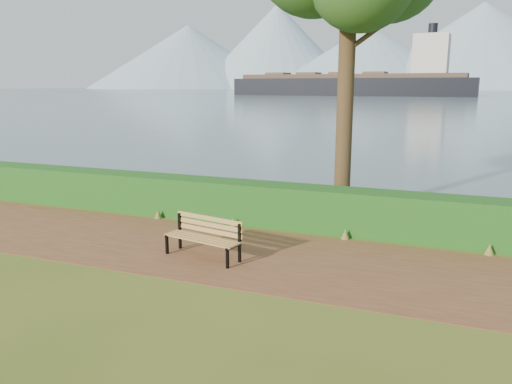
% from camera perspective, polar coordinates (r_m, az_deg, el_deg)
% --- Properties ---
extents(ground, '(140.00, 140.00, 0.00)m').
position_cam_1_polar(ground, '(9.82, -1.54, -7.76)').
color(ground, '#455919').
rests_on(ground, ground).
extents(path, '(40.00, 3.40, 0.01)m').
position_cam_1_polar(path, '(10.08, -0.87, -7.19)').
color(path, brown).
rests_on(path, ground).
extents(hedge, '(32.00, 0.85, 1.00)m').
position_cam_1_polar(hedge, '(12.01, 3.26, -1.55)').
color(hedge, '#154814').
rests_on(hedge, ground).
extents(water, '(700.00, 510.00, 0.00)m').
position_cam_1_polar(water, '(268.55, 20.87, 10.68)').
color(water, '#415C6A').
rests_on(water, ground).
extents(mountains, '(585.00, 190.00, 70.00)m').
position_cam_1_polar(mountains, '(415.46, 20.16, 14.81)').
color(mountains, '#859EB2').
rests_on(mountains, ground).
extents(bench, '(1.67, 0.78, 0.81)m').
position_cam_1_polar(bench, '(9.88, -5.88, -4.85)').
color(bench, black).
rests_on(bench, ground).
extents(cargo_ship, '(73.88, 16.13, 22.25)m').
position_cam_1_polar(cargo_ship, '(158.39, 11.50, 11.92)').
color(cargo_ship, black).
rests_on(cargo_ship, ground).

